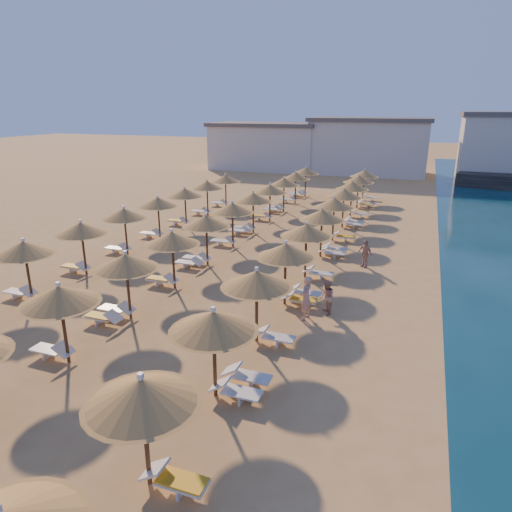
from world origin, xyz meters
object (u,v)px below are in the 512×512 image
at_px(parasol_row_east, 315,223).
at_px(beachgoer_b, 327,297).
at_px(beachgoer_c, 365,253).
at_px(parasol_row_west, 220,215).
at_px(beachgoer_a, 306,298).

relative_size(parasol_row_east, beachgoer_b, 28.13).
distance_m(beachgoer_c, beachgoer_b, 6.96).
height_order(parasol_row_west, beachgoer_b, parasol_row_west).
bearing_deg(beachgoer_c, parasol_row_east, -128.67).
bearing_deg(beachgoer_b, beachgoer_c, 148.39).
height_order(beachgoer_c, beachgoer_a, beachgoer_a).
relative_size(parasol_row_west, beachgoer_a, 22.83).
bearing_deg(parasol_row_west, beachgoer_b, -37.81).
height_order(parasol_row_east, parasol_row_west, same).
xyz_separation_m(beachgoer_c, beachgoer_b, (-0.73, -6.92, -0.01)).
relative_size(beachgoer_c, beachgoer_b, 1.01).
distance_m(beachgoer_a, beachgoer_b, 1.07).
relative_size(parasol_row_east, beachgoer_a, 22.83).
relative_size(beachgoer_c, beachgoer_a, 0.82).
bearing_deg(parasol_row_east, beachgoer_a, -79.30).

